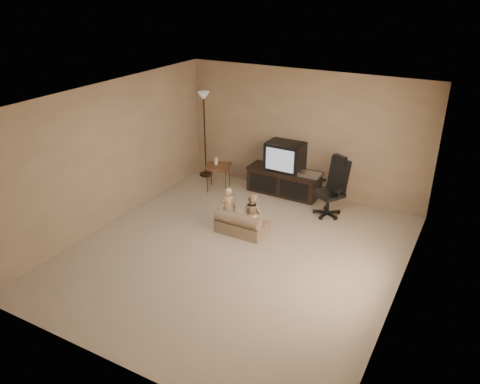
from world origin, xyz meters
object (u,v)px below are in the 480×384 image
object	(u,v)px
office_chair	(331,194)
toddler_right	(252,213)
tv_stand	(285,173)
side_table	(218,166)
child_sofa	(241,224)
floor_lamp	(204,116)
toddler_left	(228,207)

from	to	relation	value
office_chair	toddler_right	bearing A→B (deg)	-97.81
tv_stand	office_chair	size ratio (longest dim) A/B	1.34
side_table	child_sofa	distance (m)	1.96
office_chair	child_sofa	world-z (taller)	office_chair
side_table	toddler_right	bearing A→B (deg)	-41.48
child_sofa	toddler_right	distance (m)	0.29
side_table	tv_stand	bearing A→B (deg)	20.38
floor_lamp	toddler_left	xyz separation A→B (m)	(1.66, -1.86, -0.98)
tv_stand	toddler_left	distance (m)	1.82
office_chair	floor_lamp	xyz separation A→B (m)	(-3.08, 0.51, 0.96)
toddler_right	side_table	bearing A→B (deg)	-29.83
tv_stand	child_sofa	size ratio (longest dim) A/B	1.76
child_sofa	toddler_right	size ratio (longest dim) A/B	1.14
tv_stand	toddler_right	size ratio (longest dim) A/B	2.02
side_table	toddler_left	distance (m)	1.67
office_chair	toddler_left	world-z (taller)	office_chair
child_sofa	office_chair	bearing A→B (deg)	53.21
office_chair	child_sofa	distance (m)	1.84
office_chair	toddler_left	size ratio (longest dim) A/B	1.48
child_sofa	toddler_left	bearing A→B (deg)	163.87
floor_lamp	toddler_left	distance (m)	2.68
floor_lamp	toddler_right	bearing A→B (deg)	-40.91
tv_stand	office_chair	world-z (taller)	office_chair
child_sofa	side_table	bearing A→B (deg)	133.94
tv_stand	floor_lamp	size ratio (longest dim) A/B	0.82
child_sofa	tv_stand	bearing A→B (deg)	91.76
floor_lamp	toddler_left	world-z (taller)	floor_lamp
office_chair	tv_stand	bearing A→B (deg)	-173.88
tv_stand	side_table	distance (m)	1.38
floor_lamp	toddler_right	size ratio (longest dim) A/B	2.48
floor_lamp	office_chair	bearing A→B (deg)	-9.44
side_table	child_sofa	xyz separation A→B (m)	(1.31, -1.41, -0.35)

